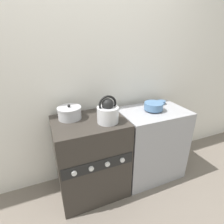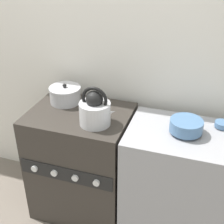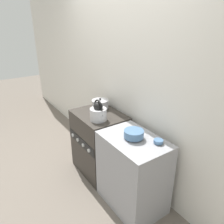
{
  "view_description": "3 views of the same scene",
  "coord_description": "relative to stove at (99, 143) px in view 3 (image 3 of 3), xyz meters",
  "views": [
    {
      "loc": [
        -0.36,
        -1.17,
        1.55
      ],
      "look_at": [
        0.24,
        0.29,
        0.87
      ],
      "focal_mm": 28.0,
      "sensor_mm": 36.0,
      "label": 1
    },
    {
      "loc": [
        0.78,
        -1.39,
        1.87
      ],
      "look_at": [
        0.24,
        0.25,
        0.89
      ],
      "focal_mm": 50.0,
      "sensor_mm": 36.0,
      "label": 2
    },
    {
      "loc": [
        2.16,
        -1.0,
        1.94
      ],
      "look_at": [
        0.28,
        0.27,
        0.96
      ],
      "focal_mm": 35.0,
      "sensor_mm": 36.0,
      "label": 3
    }
  ],
  "objects": [
    {
      "name": "kettle",
      "position": [
        0.15,
        -0.09,
        0.52
      ],
      "size": [
        0.24,
        0.2,
        0.25
      ],
      "color": "silver",
      "rests_on": "stove"
    },
    {
      "name": "counter",
      "position": [
        0.71,
        -0.02,
        -0.0
      ],
      "size": [
        0.72,
        0.49,
        0.83
      ],
      "color": "#99999E",
      "rests_on": "ground_plane"
    },
    {
      "name": "small_ceramic_bowl",
      "position": [
        0.91,
        0.12,
        0.43
      ],
      "size": [
        0.09,
        0.09,
        0.04
      ],
      "color": "#4C729E",
      "rests_on": "counter"
    },
    {
      "name": "wall_back",
      "position": [
        0.0,
        0.33,
        0.83
      ],
      "size": [
        7.0,
        0.06,
        2.5
      ],
      "color": "silver",
      "rests_on": "ground_plane"
    },
    {
      "name": "ground_plane",
      "position": [
        0.0,
        -0.26,
        -0.42
      ],
      "size": [
        12.0,
        12.0,
        0.0
      ],
      "primitive_type": "plane",
      "color": "#70665B"
    },
    {
      "name": "enamel_bowl",
      "position": [
        0.7,
        -0.01,
        0.46
      ],
      "size": [
        0.2,
        0.2,
        0.09
      ],
      "color": "#4C729E",
      "rests_on": "counter"
    },
    {
      "name": "stove",
      "position": [
        0.0,
        0.0,
        0.0
      ],
      "size": [
        0.68,
        0.55,
        0.84
      ],
      "color": "#332D28",
      "rests_on": "ground_plane"
    },
    {
      "name": "cooking_pot",
      "position": [
        -0.15,
        0.12,
        0.48
      ],
      "size": [
        0.22,
        0.22,
        0.14
      ],
      "color": "#B2B2B7",
      "rests_on": "stove"
    }
  ]
}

